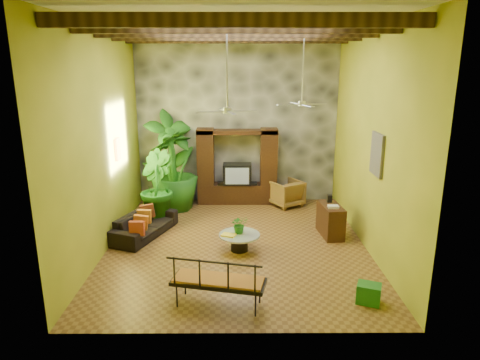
{
  "coord_description": "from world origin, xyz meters",
  "views": [
    {
      "loc": [
        0.02,
        -9.43,
        4.15
      ],
      "look_at": [
        0.07,
        0.2,
        1.52
      ],
      "focal_mm": 32.0,
      "sensor_mm": 36.0,
      "label": 1
    }
  ],
  "objects_px": {
    "sofa": "(145,224)",
    "tall_plant_c": "(174,169)",
    "side_console": "(330,220)",
    "ceiling_fan_front": "(227,101)",
    "ceiling_fan_back": "(302,95)",
    "tall_plant_a": "(171,159)",
    "green_bin": "(369,294)",
    "tall_plant_b": "(155,187)",
    "wicker_armchair": "(286,193)",
    "entertainment_center": "(237,172)",
    "iron_bench": "(218,280)",
    "coffee_table": "(239,240)"
  },
  "relations": [
    {
      "from": "coffee_table",
      "to": "tall_plant_c",
      "type": "bearing_deg",
      "value": 122.52
    },
    {
      "from": "tall_plant_b",
      "to": "tall_plant_c",
      "type": "xyz_separation_m",
      "value": [
        0.36,
        1.06,
        0.23
      ]
    },
    {
      "from": "ceiling_fan_front",
      "to": "tall_plant_b",
      "type": "height_order",
      "value": "ceiling_fan_front"
    },
    {
      "from": "wicker_armchair",
      "to": "tall_plant_b",
      "type": "height_order",
      "value": "tall_plant_b"
    },
    {
      "from": "ceiling_fan_front",
      "to": "ceiling_fan_back",
      "type": "bearing_deg",
      "value": 41.63
    },
    {
      "from": "wicker_armchair",
      "to": "ceiling_fan_back",
      "type": "bearing_deg",
      "value": 62.33
    },
    {
      "from": "wicker_armchair",
      "to": "side_console",
      "type": "xyz_separation_m",
      "value": [
        0.84,
        -2.33,
        0.0
      ]
    },
    {
      "from": "entertainment_center",
      "to": "wicker_armchair",
      "type": "height_order",
      "value": "entertainment_center"
    },
    {
      "from": "green_bin",
      "to": "ceiling_fan_front",
      "type": "bearing_deg",
      "value": 139.2
    },
    {
      "from": "entertainment_center",
      "to": "tall_plant_a",
      "type": "xyz_separation_m",
      "value": [
        -1.95,
        -0.21,
        0.47
      ]
    },
    {
      "from": "sofa",
      "to": "tall_plant_c",
      "type": "relative_size",
      "value": 0.83
    },
    {
      "from": "ceiling_fan_front",
      "to": "side_console",
      "type": "xyz_separation_m",
      "value": [
        2.52,
        0.93,
        -3.01
      ]
    },
    {
      "from": "tall_plant_b",
      "to": "tall_plant_a",
      "type": "bearing_deg",
      "value": 80.6
    },
    {
      "from": "wicker_armchair",
      "to": "tall_plant_c",
      "type": "relative_size",
      "value": 0.36
    },
    {
      "from": "ceiling_fan_front",
      "to": "wicker_armchair",
      "type": "bearing_deg",
      "value": 62.68
    },
    {
      "from": "green_bin",
      "to": "entertainment_center",
      "type": "bearing_deg",
      "value": 112.31
    },
    {
      "from": "entertainment_center",
      "to": "tall_plant_c",
      "type": "xyz_separation_m",
      "value": [
        -1.82,
        -0.56,
        0.23
      ]
    },
    {
      "from": "side_console",
      "to": "tall_plant_b",
      "type": "bearing_deg",
      "value": 161.32
    },
    {
      "from": "entertainment_center",
      "to": "tall_plant_c",
      "type": "height_order",
      "value": "tall_plant_c"
    },
    {
      "from": "entertainment_center",
      "to": "iron_bench",
      "type": "relative_size",
      "value": 1.39
    },
    {
      "from": "wicker_armchair",
      "to": "green_bin",
      "type": "xyz_separation_m",
      "value": [
        0.88,
        -5.46,
        -0.21
      ]
    },
    {
      "from": "ceiling_fan_back",
      "to": "wicker_armchair",
      "type": "relative_size",
      "value": 2.17
    },
    {
      "from": "tall_plant_a",
      "to": "tall_plant_b",
      "type": "distance_m",
      "value": 1.5
    },
    {
      "from": "ceiling_fan_front",
      "to": "coffee_table",
      "type": "height_order",
      "value": "ceiling_fan_front"
    },
    {
      "from": "ceiling_fan_front",
      "to": "ceiling_fan_back",
      "type": "xyz_separation_m",
      "value": [
        1.8,
        1.6,
        0.0
      ]
    },
    {
      "from": "entertainment_center",
      "to": "side_console",
      "type": "xyz_separation_m",
      "value": [
        2.32,
        -2.61,
        -0.57
      ]
    },
    {
      "from": "tall_plant_a",
      "to": "coffee_table",
      "type": "bearing_deg",
      "value": -58.71
    },
    {
      "from": "tall_plant_a",
      "to": "iron_bench",
      "type": "relative_size",
      "value": 1.66
    },
    {
      "from": "entertainment_center",
      "to": "ceiling_fan_back",
      "type": "height_order",
      "value": "ceiling_fan_back"
    },
    {
      "from": "wicker_armchair",
      "to": "iron_bench",
      "type": "bearing_deg",
      "value": 40.28
    },
    {
      "from": "sofa",
      "to": "tall_plant_a",
      "type": "xyz_separation_m",
      "value": [
        0.35,
        2.39,
        1.14
      ]
    },
    {
      "from": "side_console",
      "to": "green_bin",
      "type": "distance_m",
      "value": 3.14
    },
    {
      "from": "entertainment_center",
      "to": "ceiling_fan_back",
      "type": "relative_size",
      "value": 1.29
    },
    {
      "from": "tall_plant_a",
      "to": "coffee_table",
      "type": "relative_size",
      "value": 3.05
    },
    {
      "from": "tall_plant_c",
      "to": "coffee_table",
      "type": "relative_size",
      "value": 2.55
    },
    {
      "from": "entertainment_center",
      "to": "tall_plant_b",
      "type": "xyz_separation_m",
      "value": [
        -2.18,
        -1.62,
        0.01
      ]
    },
    {
      "from": "entertainment_center",
      "to": "tall_plant_c",
      "type": "distance_m",
      "value": 1.92
    },
    {
      "from": "entertainment_center",
      "to": "side_console",
      "type": "bearing_deg",
      "value": -48.37
    },
    {
      "from": "sofa",
      "to": "ceiling_fan_front",
      "type": "bearing_deg",
      "value": -93.01
    },
    {
      "from": "tall_plant_b",
      "to": "side_console",
      "type": "height_order",
      "value": "tall_plant_b"
    },
    {
      "from": "coffee_table",
      "to": "iron_bench",
      "type": "bearing_deg",
      "value": -99.01
    },
    {
      "from": "tall_plant_a",
      "to": "tall_plant_b",
      "type": "height_order",
      "value": "tall_plant_a"
    },
    {
      "from": "green_bin",
      "to": "side_console",
      "type": "bearing_deg",
      "value": 90.68
    },
    {
      "from": "ceiling_fan_back",
      "to": "iron_bench",
      "type": "distance_m",
      "value": 5.24
    },
    {
      "from": "ceiling_fan_front",
      "to": "sofa",
      "type": "relative_size",
      "value": 0.93
    },
    {
      "from": "tall_plant_a",
      "to": "green_bin",
      "type": "distance_m",
      "value": 7.13
    },
    {
      "from": "entertainment_center",
      "to": "tall_plant_b",
      "type": "bearing_deg",
      "value": -143.45
    },
    {
      "from": "tall_plant_b",
      "to": "tall_plant_c",
      "type": "relative_size",
      "value": 0.81
    },
    {
      "from": "side_console",
      "to": "tall_plant_c",
      "type": "bearing_deg",
      "value": 147.43
    },
    {
      "from": "wicker_armchair",
      "to": "tall_plant_c",
      "type": "height_order",
      "value": "tall_plant_c"
    }
  ]
}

